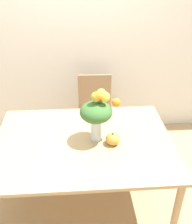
% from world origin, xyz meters
% --- Properties ---
extents(ground_plane, '(12.00, 12.00, 0.00)m').
position_xyz_m(ground_plane, '(0.00, 0.00, 0.00)').
color(ground_plane, tan).
extents(wall_back, '(8.00, 0.06, 2.70)m').
position_xyz_m(wall_back, '(0.00, 1.34, 1.35)').
color(wall_back, white).
rests_on(wall_back, ground_plane).
extents(dining_table, '(1.53, 1.12, 0.74)m').
position_xyz_m(dining_table, '(0.00, 0.00, 0.66)').
color(dining_table, tan).
rests_on(dining_table, ground_plane).
extents(flower_vase, '(0.34, 0.27, 0.46)m').
position_xyz_m(flower_vase, '(0.12, 0.02, 1.00)').
color(flower_vase, silver).
rests_on(flower_vase, dining_table).
extents(pumpkin, '(0.12, 0.12, 0.11)m').
position_xyz_m(pumpkin, '(0.25, -0.06, 0.79)').
color(pumpkin, gold).
rests_on(pumpkin, dining_table).
extents(dining_chair_near_window, '(0.43, 0.43, 0.90)m').
position_xyz_m(dining_chair_near_window, '(0.16, 0.92, 0.47)').
color(dining_chair_near_window, '#9E7A56').
rests_on(dining_chair_near_window, ground_plane).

